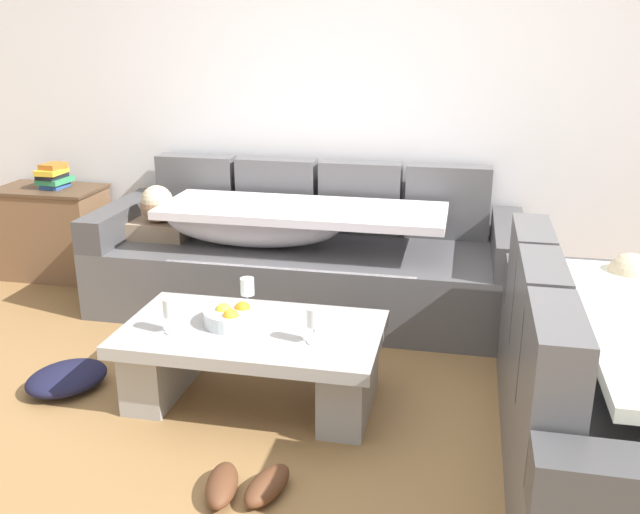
{
  "coord_description": "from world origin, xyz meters",
  "views": [
    {
      "loc": [
        0.77,
        -2.39,
        1.71
      ],
      "look_at": [
        0.05,
        1.02,
        0.55
      ],
      "focal_mm": 39.12,
      "sensor_mm": 36.0,
      "label": 1
    }
  ],
  "objects": [
    {
      "name": "fruit_bowl",
      "position": [
        -0.25,
        0.47,
        0.42
      ],
      "size": [
        0.28,
        0.28,
        0.1
      ],
      "color": "silver",
      "rests_on": "coffee_table"
    },
    {
      "name": "back_wall",
      "position": [
        0.0,
        2.15,
        1.35
      ],
      "size": [
        9.0,
        0.1,
        2.7
      ],
      "primitive_type": "cube",
      "color": "silver",
      "rests_on": "ground_plane"
    },
    {
      "name": "coffee_table",
      "position": [
        -0.15,
        0.44,
        0.24
      ],
      "size": [
        1.2,
        0.68,
        0.38
      ],
      "color": "#9E9D9B",
      "rests_on": "ground_plane"
    },
    {
      "name": "ground_plane",
      "position": [
        0.0,
        0.0,
        0.0
      ],
      "size": [
        14.0,
        14.0,
        0.0
      ],
      "primitive_type": "plane",
      "color": "olive"
    },
    {
      "name": "couch_near_window",
      "position": [
        1.44,
        0.16,
        0.33
      ],
      "size": [
        0.92,
        1.83,
        0.88
      ],
      "rotation": [
        0.0,
        0.0,
        1.57
      ],
      "color": "#565557",
      "rests_on": "ground_plane"
    },
    {
      "name": "side_cabinet",
      "position": [
        -2.06,
        1.85,
        0.32
      ],
      "size": [
        0.72,
        0.44,
        0.64
      ],
      "color": "brown",
      "rests_on": "ground_plane"
    },
    {
      "name": "wine_glass_near_right",
      "position": [
        0.17,
        0.34,
        0.5
      ],
      "size": [
        0.07,
        0.07,
        0.17
      ],
      "color": "silver",
      "rests_on": "coffee_table"
    },
    {
      "name": "wine_glass_far_back",
      "position": [
        -0.23,
        0.64,
        0.5
      ],
      "size": [
        0.07,
        0.07,
        0.17
      ],
      "color": "silver",
      "rests_on": "coffee_table"
    },
    {
      "name": "crumpled_garment",
      "position": [
        -1.09,
        0.35,
        0.06
      ],
      "size": [
        0.49,
        0.51,
        0.12
      ],
      "primitive_type": "ellipsoid",
      "rotation": [
        0.0,
        0.0,
        0.99
      ],
      "color": "#191933",
      "rests_on": "ground_plane"
    },
    {
      "name": "wine_glass_near_left",
      "position": [
        -0.49,
        0.31,
        0.5
      ],
      "size": [
        0.07,
        0.07,
        0.17
      ],
      "color": "silver",
      "rests_on": "coffee_table"
    },
    {
      "name": "couch_along_wall",
      "position": [
        -0.22,
        1.63,
        0.33
      ],
      "size": [
        2.6,
        0.92,
        0.88
      ],
      "color": "#565557",
      "rests_on": "ground_plane"
    },
    {
      "name": "pair_of_shoes",
      "position": [
        0.02,
        -0.25,
        0.04
      ],
      "size": [
        0.35,
        0.32,
        0.09
      ],
      "color": "#59331E",
      "rests_on": "ground_plane"
    },
    {
      "name": "book_stack_on_cabinet",
      "position": [
        -2.01,
        1.85,
        0.72
      ],
      "size": [
        0.19,
        0.23,
        0.17
      ],
      "color": "#2D569E",
      "rests_on": "side_cabinet"
    }
  ]
}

